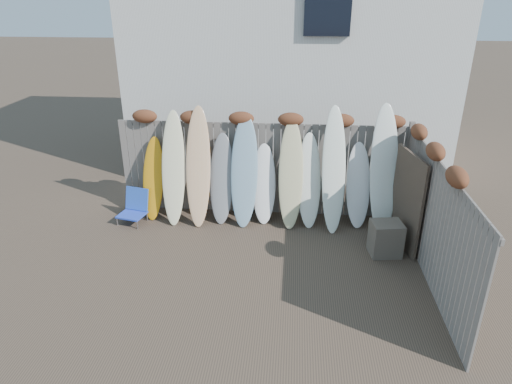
# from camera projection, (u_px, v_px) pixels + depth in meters

# --- Properties ---
(ground) EXTENTS (80.00, 80.00, 0.00)m
(ground) POSITION_uv_depth(u_px,v_px,m) (250.00, 273.00, 7.89)
(ground) COLOR #493A2D
(back_fence) EXTENTS (6.05, 0.28, 2.24)m
(back_fence) POSITION_uv_depth(u_px,v_px,m) (264.00, 161.00, 9.58)
(back_fence) COLOR slate
(back_fence) RESTS_ON ground
(right_fence) EXTENTS (0.28, 4.40, 2.24)m
(right_fence) POSITION_uv_depth(u_px,v_px,m) (434.00, 214.00, 7.42)
(right_fence) COLOR slate
(right_fence) RESTS_ON ground
(house) EXTENTS (8.50, 5.50, 6.33)m
(house) POSITION_uv_depth(u_px,v_px,m) (291.00, 40.00, 12.45)
(house) COLOR silver
(house) RESTS_ON ground
(beach_chair) EXTENTS (0.63, 0.65, 0.69)m
(beach_chair) POSITION_uv_depth(u_px,v_px,m) (134.00, 207.00, 9.54)
(beach_chair) COLOR blue
(beach_chair) RESTS_ON ground
(wooden_crate) EXTENTS (0.61, 0.53, 0.64)m
(wooden_crate) POSITION_uv_depth(u_px,v_px,m) (386.00, 239.00, 8.33)
(wooden_crate) COLOR #66584C
(wooden_crate) RESTS_ON ground
(lattice_panel) EXTENTS (0.29, 1.21, 1.84)m
(lattice_panel) POSITION_uv_depth(u_px,v_px,m) (407.00, 201.00, 8.40)
(lattice_panel) COLOR #322C1E
(lattice_panel) RESTS_ON ground
(surfboard_0) EXTENTS (0.51, 0.65, 1.70)m
(surfboard_0) POSITION_uv_depth(u_px,v_px,m) (153.00, 179.00, 9.56)
(surfboard_0) COLOR orange
(surfboard_0) RESTS_ON ground
(surfboard_1) EXTENTS (0.51, 0.82, 2.27)m
(surfboard_1) POSITION_uv_depth(u_px,v_px,m) (173.00, 168.00, 9.31)
(surfboard_1) COLOR beige
(surfboard_1) RESTS_ON ground
(surfboard_2) EXTENTS (0.53, 0.85, 2.37)m
(surfboard_2) POSITION_uv_depth(u_px,v_px,m) (198.00, 167.00, 9.25)
(surfboard_2) COLOR #FFA27D
(surfboard_2) RESTS_ON ground
(surfboard_3) EXTENTS (0.50, 0.66, 1.83)m
(surfboard_3) POSITION_uv_depth(u_px,v_px,m) (222.00, 179.00, 9.39)
(surfboard_3) COLOR gray
(surfboard_3) RESTS_ON ground
(surfboard_4) EXTENTS (0.56, 0.78, 2.21)m
(surfboard_4) POSITION_uv_depth(u_px,v_px,m) (244.00, 172.00, 9.24)
(surfboard_4) COLOR #80A5BC
(surfboard_4) RESTS_ON ground
(surfboard_5) EXTENTS (0.52, 0.61, 1.62)m
(surfboard_5) POSITION_uv_depth(u_px,v_px,m) (264.00, 184.00, 9.41)
(surfboard_5) COLOR white
(surfboard_5) RESTS_ON ground
(surfboard_6) EXTENTS (0.51, 0.77, 2.14)m
(surfboard_6) POSITION_uv_depth(u_px,v_px,m) (291.00, 175.00, 9.18)
(surfboard_6) COLOR beige
(surfboard_6) RESTS_ON ground
(surfboard_7) EXTENTS (0.53, 0.71, 1.88)m
(surfboard_7) POSITION_uv_depth(u_px,v_px,m) (309.00, 181.00, 9.23)
(surfboard_7) COLOR white
(surfboard_7) RESTS_ON ground
(surfboard_8) EXTENTS (0.52, 0.88, 2.44)m
(surfboard_8) POSITION_uv_depth(u_px,v_px,m) (334.00, 170.00, 9.00)
(surfboard_8) COLOR white
(surfboard_8) RESTS_ON ground
(surfboard_9) EXTENTS (0.54, 0.65, 1.70)m
(surfboard_9) POSITION_uv_depth(u_px,v_px,m) (358.00, 186.00, 9.24)
(surfboard_9) COLOR white
(surfboard_9) RESTS_ON ground
(surfboard_10) EXTENTS (0.58, 0.90, 2.49)m
(surfboard_10) POSITION_uv_depth(u_px,v_px,m) (384.00, 170.00, 8.93)
(surfboard_10) COLOR white
(surfboard_10) RESTS_ON ground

